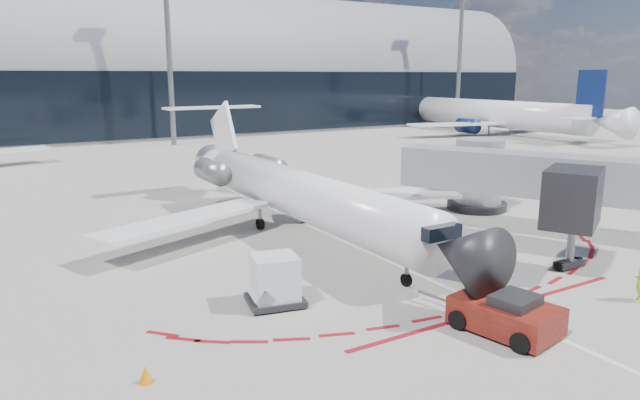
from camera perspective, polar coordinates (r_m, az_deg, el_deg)
ground at (r=32.06m, az=1.79°, el=-3.87°), size 260.00×260.00×0.00m
apron_centerline at (r=33.69m, az=-0.03°, el=-3.04°), size 0.25×40.00×0.01m
apron_stop_bar at (r=23.72m, az=17.11°, el=-10.39°), size 14.00×0.25×0.01m
terminal_building at (r=92.42m, az=-20.77°, el=11.33°), size 150.00×24.15×24.00m
jet_bridge at (r=35.43m, az=18.03°, el=2.09°), size 10.03×15.20×4.90m
light_mast_centre at (r=77.10m, az=-14.89°, el=14.61°), size 0.70×0.70×25.00m
light_mast_east at (r=102.96m, az=13.80°, el=14.01°), size 0.70×0.70×25.00m
regional_jet at (r=33.05m, az=-2.73°, el=0.90°), size 23.24×28.65×7.18m
pushback_tug at (r=21.68m, az=18.09°, el=-10.83°), size 2.99×5.77×1.47m
uld_container at (r=22.84m, az=-4.53°, el=-8.05°), size 2.49×2.24×2.04m
safety_cone_left at (r=18.42m, az=-17.04°, el=-16.34°), size 0.40×0.40×0.56m
safety_cone_right at (r=28.92m, az=16.35°, el=-5.63°), size 0.40×0.40×0.55m
bg_airliner_1 at (r=93.69m, az=17.27°, el=10.04°), size 37.28×39.47×12.06m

